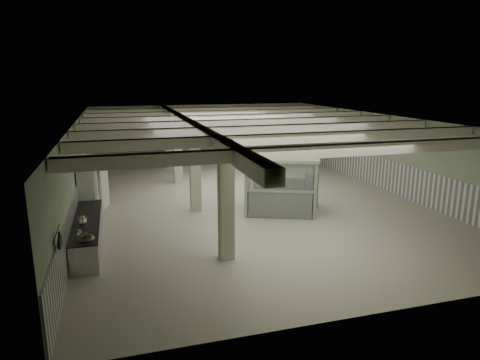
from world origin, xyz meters
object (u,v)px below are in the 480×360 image
object	(u,v)px
prep_counter	(88,233)
guard_booth	(281,172)
walkin_cooler	(89,187)
filing_cabinet	(311,189)

from	to	relation	value
prep_counter	guard_booth	bearing A→B (deg)	14.35
prep_counter	walkin_cooler	size ratio (longest dim) A/B	1.89
walkin_cooler	prep_counter	bearing A→B (deg)	-88.61
prep_counter	filing_cabinet	xyz separation A→B (m)	(8.87, 2.14, 0.25)
prep_counter	filing_cabinet	size ratio (longest dim) A/B	3.24
guard_booth	filing_cabinet	distance (m)	1.76
prep_counter	guard_booth	size ratio (longest dim) A/B	1.28
walkin_cooler	filing_cabinet	size ratio (longest dim) A/B	1.72
walkin_cooler	filing_cabinet	bearing A→B (deg)	-8.36
walkin_cooler	guard_booth	xyz separation A→B (m)	(7.45, -1.57, 0.49)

